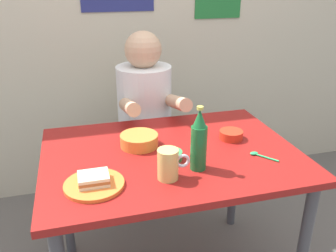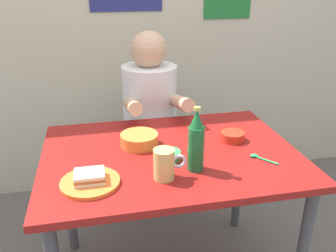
{
  "view_description": "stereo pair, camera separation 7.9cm",
  "coord_description": "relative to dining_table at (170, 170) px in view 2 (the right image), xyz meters",
  "views": [
    {
      "loc": [
        -0.37,
        -1.33,
        1.45
      ],
      "look_at": [
        0.0,
        0.05,
        0.84
      ],
      "focal_mm": 38.03,
      "sensor_mm": 36.0,
      "label": 1
    },
    {
      "loc": [
        -0.3,
        -1.35,
        1.45
      ],
      "look_at": [
        0.0,
        0.05,
        0.84
      ],
      "focal_mm": 38.03,
      "sensor_mm": 36.0,
      "label": 2
    }
  ],
  "objects": [
    {
      "name": "beer_mug",
      "position": [
        -0.07,
        -0.21,
        0.15
      ],
      "size": [
        0.13,
        0.08,
        0.12
      ],
      "color": "#D1BC66",
      "rests_on": "dining_table"
    },
    {
      "name": "dining_table",
      "position": [
        0.0,
        0.0,
        0.0
      ],
      "size": [
        1.1,
        0.8,
        0.74
      ],
      "color": "maroon",
      "rests_on": "ground"
    },
    {
      "name": "sandwich",
      "position": [
        -0.35,
        -0.19,
        0.13
      ],
      "size": [
        0.11,
        0.09,
        0.04
      ],
      "color": "beige",
      "rests_on": "plate_orange"
    },
    {
      "name": "plate_orange",
      "position": [
        -0.35,
        -0.19,
        0.1
      ],
      "size": [
        0.22,
        0.22,
        0.01
      ],
      "primitive_type": "cylinder",
      "color": "orange",
      "rests_on": "dining_table"
    },
    {
      "name": "stool",
      "position": [
        0.01,
        0.63,
        -0.3
      ],
      "size": [
        0.34,
        0.34,
        0.45
      ],
      "color": "#4C4C51",
      "rests_on": "ground"
    },
    {
      "name": "wall_back",
      "position": [
        0.0,
        1.05,
        0.65
      ],
      "size": [
        4.4,
        0.09,
        2.6
      ],
      "color": "#BCB299",
      "rests_on": "ground"
    },
    {
      "name": "soup_bowl_orange",
      "position": [
        -0.12,
        0.09,
        0.12
      ],
      "size": [
        0.17,
        0.17,
        0.05
      ],
      "color": "orange",
      "rests_on": "dining_table"
    },
    {
      "name": "dip_bowl_green",
      "position": [
        -0.02,
        -0.07,
        0.11
      ],
      "size": [
        0.1,
        0.1,
        0.03
      ],
      "color": "#388C4C",
      "rests_on": "dining_table"
    },
    {
      "name": "beer_bottle",
      "position": [
        0.06,
        -0.17,
        0.21
      ],
      "size": [
        0.06,
        0.06,
        0.26
      ],
      "color": "#19602D",
      "rests_on": "dining_table"
    },
    {
      "name": "person_seated",
      "position": [
        0.01,
        0.62,
        0.12
      ],
      "size": [
        0.33,
        0.56,
        0.72
      ],
      "color": "white",
      "rests_on": "stool"
    },
    {
      "name": "spoon",
      "position": [
        0.35,
        -0.14,
        0.1
      ],
      "size": [
        0.09,
        0.1,
        0.01
      ],
      "color": "#26A559",
      "rests_on": "dining_table"
    },
    {
      "name": "sauce_bowl_chili",
      "position": [
        0.31,
        0.05,
        0.12
      ],
      "size": [
        0.11,
        0.11,
        0.04
      ],
      "color": "red",
      "rests_on": "dining_table"
    }
  ]
}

